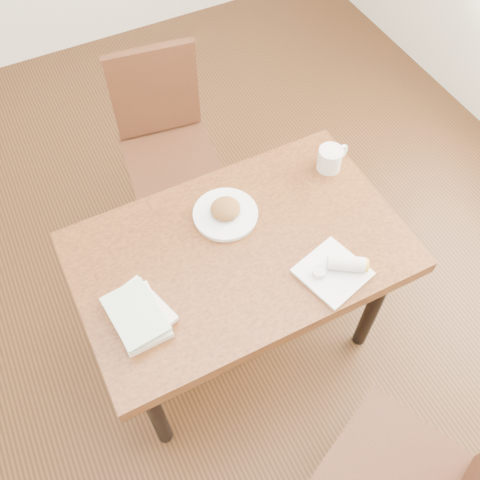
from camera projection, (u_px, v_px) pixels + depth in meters
name	position (u px, v px, depth m)	size (l,w,h in m)	color
ground	(240.00, 335.00, 2.54)	(4.00, 5.00, 0.01)	#472814
room_walls	(240.00, 29.00, 1.19)	(4.02, 5.02, 2.80)	white
table	(240.00, 261.00, 1.99)	(1.18, 0.74, 0.75)	brown
chair_far	(165.00, 136.00, 2.51)	(0.47, 0.47, 0.95)	#482214
plate_scone	(225.00, 212.00, 1.97)	(0.24, 0.24, 0.08)	white
coffee_mug	(331.00, 158.00, 2.09)	(0.14, 0.10, 0.10)	white
plate_burrito	(337.00, 270.00, 1.84)	(0.26, 0.26, 0.07)	white
book_stack	(138.00, 314.00, 1.73)	(0.21, 0.26, 0.06)	white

